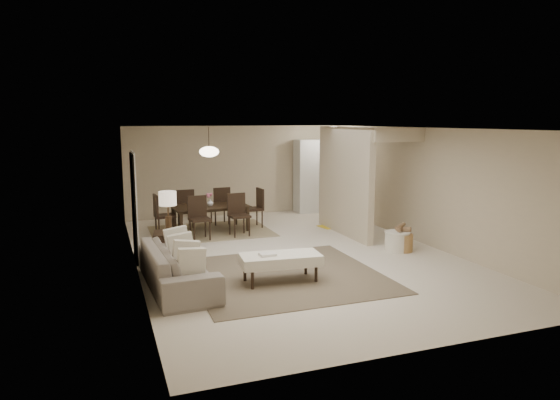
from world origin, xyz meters
name	(u,v)px	position (x,y,z in m)	size (l,w,h in m)	color
floor	(292,254)	(0.00, 0.00, 0.00)	(9.00, 9.00, 0.00)	beige
ceiling	(292,128)	(0.00, 0.00, 2.50)	(9.00, 9.00, 0.00)	white
back_wall	(234,171)	(0.00, 4.50, 1.25)	(6.00, 6.00, 0.00)	#C6B696
left_wall	(134,200)	(-3.00, 0.00, 1.25)	(9.00, 9.00, 0.00)	#C6B696
right_wall	(420,185)	(3.00, 0.00, 1.25)	(9.00, 9.00, 0.00)	#C6B696
partition	(345,181)	(1.80, 1.25, 1.25)	(0.15, 2.50, 2.50)	#C6B696
doorway	(134,208)	(-2.97, 0.60, 1.02)	(0.04, 0.90, 2.04)	black
pantry_cabinet	(316,176)	(2.35, 4.15, 1.05)	(1.20, 0.55, 2.10)	silver
flush_light	(329,127)	(2.30, 3.20, 2.46)	(0.44, 0.44, 0.05)	white
living_rug	(285,275)	(-0.61, -1.29, 0.01)	(3.20, 3.20, 0.01)	brown
sofa	(178,267)	(-2.45, -1.29, 0.34)	(0.90, 2.31, 0.68)	gray
ottoman_bench	(280,260)	(-0.81, -1.59, 0.38)	(1.36, 0.72, 0.47)	beige
side_table	(169,248)	(-2.40, 0.10, 0.30)	(0.55, 0.55, 0.61)	black
table_lamp	(168,202)	(-2.40, 0.10, 1.17)	(0.32, 0.32, 0.76)	#422D1C
round_pouf	(397,241)	(2.11, -0.53, 0.20)	(0.51, 0.51, 0.40)	beige
wicker_basket	(402,243)	(2.20, -0.59, 0.18)	(0.42, 0.42, 0.36)	#94633B
dining_rug	(211,231)	(-1.11, 2.54, 0.01)	(2.80, 2.10, 0.01)	#877554
dining_table	(211,219)	(-1.11, 2.54, 0.31)	(1.78, 0.99, 0.63)	black
dining_chairs	(210,212)	(-1.11, 2.54, 0.49)	(2.65, 2.00, 0.98)	black
vase	(210,203)	(-1.11, 2.54, 0.71)	(0.15, 0.15, 0.16)	white
yellow_mat	(335,226)	(1.98, 2.08, 0.01)	(0.80, 0.49, 0.01)	yellow
pendant_light	(209,152)	(-1.11, 2.54, 1.92)	(0.46, 0.46, 0.71)	#422D1C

